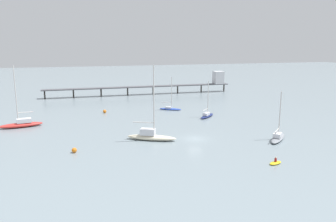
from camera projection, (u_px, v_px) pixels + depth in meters
ground_plane at (195, 139)px, 63.52m from camera, size 400.00×400.00×0.00m
pier at (178, 82)px, 119.12m from camera, size 65.35×3.42×7.52m
sailboat_red at (21, 123)px, 72.11m from camera, size 9.25×3.99×13.39m
sailboat_cream at (151, 135)px, 62.62m from camera, size 9.44×6.08×14.17m
sailboat_navy at (207, 115)px, 81.67m from camera, size 5.67×5.63×8.90m
sailboat_gray at (278, 137)px, 62.76m from camera, size 6.76×6.84×9.21m
sailboat_blue at (170, 108)px, 90.49m from camera, size 6.12×4.43×9.00m
dinghy_yellow at (275, 163)px, 50.45m from camera, size 2.55×1.76×1.14m
mooring_buoy_outer at (74, 150)px, 55.56m from camera, size 0.86×0.86×0.86m
mooring_buoy_near at (105, 111)px, 86.51m from camera, size 0.88×0.88×0.88m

